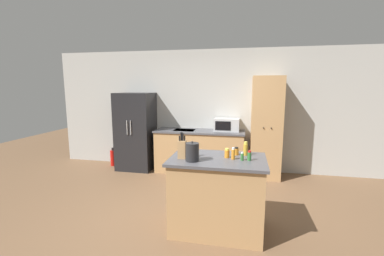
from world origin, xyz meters
TOP-DOWN VIEW (x-y plane):
  - ground_plane at (0.00, 0.00)m, footprint 14.00×14.00m
  - wall_back at (0.00, 2.33)m, footprint 7.20×0.06m
  - refrigerator at (-1.63, 1.97)m, footprint 0.77×0.69m
  - back_counter at (-0.20, 2.00)m, footprint 1.89×0.63m
  - pantry_cabinet at (1.15, 2.00)m, footprint 0.58×0.62m
  - kitchen_island at (0.41, -0.18)m, footprint 1.18×0.78m
  - microwave at (0.36, 2.09)m, footprint 0.52×0.38m
  - knife_block at (-0.01, -0.28)m, footprint 0.09×0.08m
  - spice_bottle_tall_dark at (0.75, 0.03)m, footprint 0.06×0.06m
  - spice_bottle_short_red at (0.60, -0.19)m, footprint 0.04×0.04m
  - spice_bottle_amber_oil at (0.79, -0.20)m, footprint 0.05×0.05m
  - spice_bottle_green_herb at (0.71, -0.22)m, footprint 0.04×0.04m
  - spice_bottle_pale_salt at (0.63, 0.02)m, footprint 0.06×0.06m
  - spice_bottle_orange_cap at (0.52, -0.14)m, footprint 0.06×0.06m
  - kettle at (0.13, -0.36)m, footprint 0.16×0.16m
  - fire_extinguisher at (-2.24, 2.02)m, footprint 0.12×0.12m

SIDE VIEW (x-z plane):
  - ground_plane at x=0.00m, z-range 0.00..0.00m
  - fire_extinguisher at x=-2.24m, z-range -0.02..0.40m
  - back_counter at x=-0.20m, z-range 0.00..0.90m
  - kitchen_island at x=0.41m, z-range 0.00..0.95m
  - refrigerator at x=-1.63m, z-range 0.00..1.68m
  - spice_bottle_green_herb at x=0.71m, z-range 0.94..1.05m
  - spice_bottle_pale_salt at x=0.63m, z-range 0.94..1.05m
  - spice_bottle_orange_cap at x=0.52m, z-range 0.94..1.06m
  - spice_bottle_amber_oil at x=0.79m, z-range 0.94..1.06m
  - pantry_cabinet at x=1.15m, z-range 0.00..2.02m
  - spice_bottle_short_red at x=0.60m, z-range 0.94..1.09m
  - spice_bottle_tall_dark at x=0.75m, z-range 0.94..1.12m
  - microwave at x=0.36m, z-range 0.90..1.16m
  - kettle at x=0.13m, z-range 0.94..1.18m
  - knife_block at x=-0.01m, z-range 0.90..1.23m
  - wall_back at x=0.00m, z-range 0.00..2.60m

